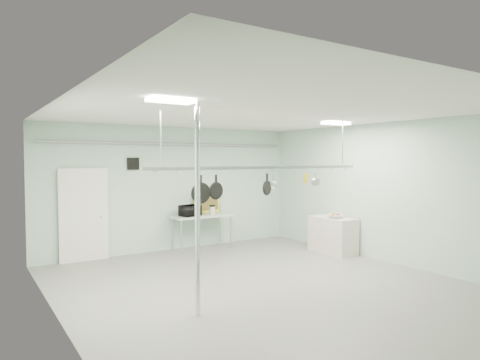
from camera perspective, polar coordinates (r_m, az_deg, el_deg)
floor at (r=8.13m, az=3.35°, el=-14.06°), size 8.00×8.00×0.00m
ceiling at (r=7.83m, az=3.42°, el=8.89°), size 7.00×8.00×0.02m
back_wall at (r=11.27m, az=-8.77°, el=-1.11°), size 7.00×0.02×3.20m
right_wall at (r=10.28m, az=19.23°, el=-1.60°), size 0.02×8.00×3.20m
door at (r=10.54m, az=-20.13°, el=-4.51°), size 1.10×0.10×2.20m
wall_vent at (r=10.82m, az=-14.07°, el=2.13°), size 0.30×0.04×0.30m
conduit_pipe at (r=11.17m, az=-8.62°, el=4.76°), size 6.60×0.07×0.07m
chrome_pole at (r=6.42m, az=-5.69°, el=-3.99°), size 0.08×0.08×3.20m
prep_table at (r=11.26m, az=-5.12°, el=-5.01°), size 1.60×0.70×0.91m
side_cabinet at (r=11.08m, az=12.26°, el=-7.19°), size 0.60×1.20×0.90m
pot_rack at (r=8.15m, az=3.27°, el=1.88°), size 4.80×0.06×1.00m
light_panel_left at (r=6.03m, az=-9.17°, el=10.41°), size 0.65×0.30×0.05m
light_panel_right at (r=9.86m, az=12.67°, el=7.39°), size 0.65×0.30×0.05m
microwave at (r=11.04m, az=-6.67°, el=-4.07°), size 0.58×0.47×0.28m
coffee_canister at (r=11.33m, az=-3.72°, el=-4.07°), size 0.19×0.19×0.21m
painting_large at (r=11.63m, az=-4.49°, el=-2.97°), size 0.78×0.16×0.58m
painting_small at (r=11.78m, az=-3.33°, el=-3.70°), size 0.30×0.10×0.25m
fruit_bowl at (r=10.88m, az=12.61°, el=-4.73°), size 0.50×0.50×0.10m
skillet_left at (r=7.44m, az=-5.24°, el=-1.20°), size 0.37×0.07×0.49m
skillet_mid at (r=7.58m, az=-3.22°, el=-0.88°), size 0.32×0.12×0.42m
skillet_right at (r=8.20m, az=3.62°, el=-0.56°), size 0.29×0.18×0.41m
whisk at (r=8.29m, az=4.49°, el=-0.15°), size 0.16×0.16×0.30m
grater at (r=8.81m, az=8.73°, el=0.24°), size 0.09×0.05×0.23m
saucepan at (r=9.00m, az=10.02°, el=0.10°), size 0.18×0.13×0.28m
fruit_cluster at (r=10.88m, az=12.61°, el=-4.52°), size 0.24×0.24×0.09m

